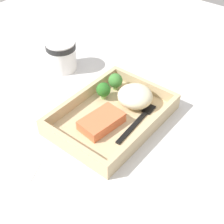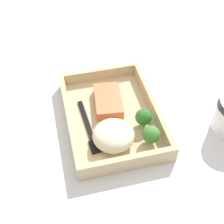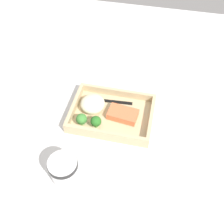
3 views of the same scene
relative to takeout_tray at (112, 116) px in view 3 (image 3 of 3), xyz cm
name	(u,v)px [view 3 (image 3 of 3)]	position (x,y,z in cm)	size (l,w,h in cm)	color
ground_plane	(112,119)	(0.00, 0.00, -1.60)	(160.00, 160.00, 2.00)	silver
takeout_tray	(112,116)	(0.00, 0.00, 0.00)	(28.49, 20.62, 1.20)	tan
tray_rim	(112,112)	(0.00, 0.00, 2.09)	(28.49, 20.62, 2.99)	tan
salmon_fillet	(123,115)	(-3.87, 0.37, 1.85)	(10.12, 6.11, 2.49)	#DF6A40
mashed_potatoes	(93,104)	(7.33, -1.45, 3.02)	(8.62, 8.81, 4.85)	beige
broccoli_floret_1	(96,122)	(4.14, 6.09, 3.22)	(3.67, 3.67, 4.58)	#7FAC5E
broccoli_floret_2	(82,119)	(9.12, 6.16, 3.19)	(3.79, 3.79, 4.59)	#7FAA5C
fork	(109,101)	(2.56, -5.87, 0.82)	(15.88, 2.72, 0.44)	black
paper_cup	(64,169)	(8.52, 25.38, 4.19)	(8.51, 8.51, 8.59)	white
receipt_slip	(180,153)	(-24.35, 9.90, -0.48)	(7.34, 15.53, 0.24)	white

